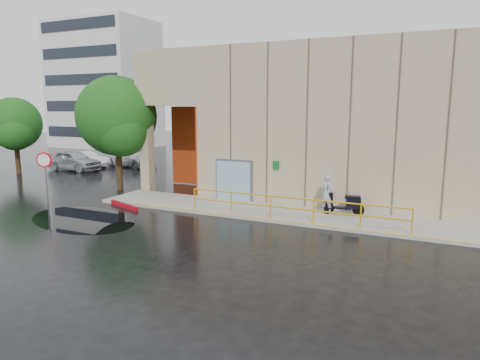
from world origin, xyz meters
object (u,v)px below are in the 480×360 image
Objects in this scene: red_curb at (124,205)px; car_a at (74,160)px; scooter at (344,197)px; car_c at (130,158)px; person at (327,194)px; stop_sign at (45,167)px; car_b at (87,159)px; tree_far at (15,126)px; tree_near at (118,119)px.

red_curb is 0.51× the size of car_a.
scooter is 21.64m from car_c.
red_curb is (-9.61, -2.32, -0.97)m from person.
scooter is 14.74m from stop_sign.
car_a is (-22.06, 5.68, -0.17)m from scooter.
car_c is (2.54, 3.65, -0.11)m from car_a.
car_b is at bearing 152.02° from scooter.
tree_far reaches higher than car_c.
red_curb is (-10.35, -2.50, -0.87)m from scooter.
tree_near is at bearing -137.45° from car_c.
person is 0.47× the size of car_b.
car_c is 0.85× the size of tree_far.
red_curb is at bearing 13.89° from stop_sign.
car_b is (-0.53, 1.89, -0.16)m from car_a.
car_c is 0.71× the size of tree_near.
tree_near is at bearing 75.96° from stop_sign.
tree_near is at bearing -8.96° from tree_far.
car_a reaches higher than car_c.
stop_sign is 12.30m from car_a.
person is 0.27× the size of tree_near.
tree_near reaches higher than person.
scooter is at bearing -100.95° from car_a.
stop_sign is at bearing -100.33° from tree_near.
tree_far is (-14.12, 5.13, 3.46)m from red_curb.
car_a is at bearing -170.41° from car_b.
car_a is at bearing 145.06° from red_curb.
scooter is at bearing -109.00° from car_c.
person is at bearing 13.59° from red_curb.
car_b is at bearing -13.79° from person.
tree_far is at bearing 144.45° from stop_sign.
tree_far reaches higher than red_curb.
person is 21.05m from car_c.
stop_sign reaches higher than scooter.
car_a is at bearing 151.06° from tree_near.
tree_far is at bearing 160.02° from red_curb.
red_curb is at bearing -175.89° from scooter.
car_b is (-12.24, 10.07, 0.55)m from red_curb.
person is at bearing -110.30° from car_c.
scooter is 24.75m from tree_far.
stop_sign is (-13.49, -3.55, 0.90)m from person.
stop_sign reaches higher than car_c.
car_a is 1.96m from car_b.
car_c is (-5.30, 13.06, -1.27)m from stop_sign.
car_a is 0.98× the size of car_c.
car_a is at bearing 151.71° from car_c.
scooter is 0.33× the size of tree_far.
stop_sign is at bearing -31.84° from tree_far.
stop_sign is at bearing -151.38° from car_c.
car_b is 6.03m from tree_far.
car_b is at bearing 122.81° from stop_sign.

